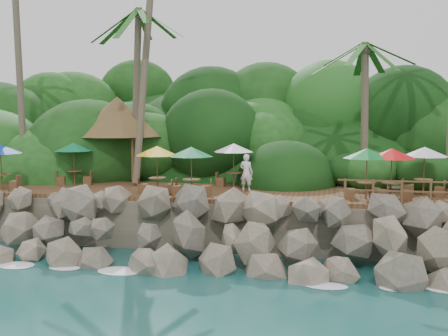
# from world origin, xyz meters

# --- Properties ---
(ground) EXTENTS (140.00, 140.00, 0.00)m
(ground) POSITION_xyz_m (0.00, 0.00, 0.00)
(ground) COLOR #19514F
(ground) RESTS_ON ground
(land_base) EXTENTS (32.00, 25.20, 2.10)m
(land_base) POSITION_xyz_m (0.00, 16.00, 1.05)
(land_base) COLOR gray
(land_base) RESTS_ON ground
(jungle_hill) EXTENTS (44.80, 28.00, 15.40)m
(jungle_hill) POSITION_xyz_m (0.00, 23.50, 0.00)
(jungle_hill) COLOR #143811
(jungle_hill) RESTS_ON ground
(seawall) EXTENTS (29.00, 4.00, 2.30)m
(seawall) POSITION_xyz_m (0.00, 2.00, 1.15)
(seawall) COLOR gray
(seawall) RESTS_ON ground
(terrace) EXTENTS (26.00, 5.00, 0.20)m
(terrace) POSITION_xyz_m (0.00, 6.00, 2.20)
(terrace) COLOR brown
(terrace) RESTS_ON land_base
(jungle_foliage) EXTENTS (44.00, 16.00, 12.00)m
(jungle_foliage) POSITION_xyz_m (0.00, 15.00, 0.00)
(jungle_foliage) COLOR #143811
(jungle_foliage) RESTS_ON ground
(foam_line) EXTENTS (25.20, 0.80, 0.06)m
(foam_line) POSITION_xyz_m (0.00, 0.30, 0.03)
(foam_line) COLOR white
(foam_line) RESTS_ON ground
(palapa) EXTENTS (5.05, 5.05, 4.60)m
(palapa) POSITION_xyz_m (-6.75, 9.50, 5.79)
(palapa) COLOR brown
(palapa) RESTS_ON ground
(dining_clusters) EXTENTS (24.41, 5.21, 2.18)m
(dining_clusters) POSITION_xyz_m (2.36, 5.52, 4.11)
(dining_clusters) COLOR brown
(dining_clusters) RESTS_ON terrace
(railing) EXTENTS (7.20, 0.10, 1.00)m
(railing) POSITION_xyz_m (8.81, 3.65, 2.91)
(railing) COLOR brown
(railing) RESTS_ON terrace
(waiter) EXTENTS (0.72, 0.56, 1.75)m
(waiter) POSITION_xyz_m (1.02, 6.28, 3.18)
(waiter) COLOR white
(waiter) RESTS_ON terrace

